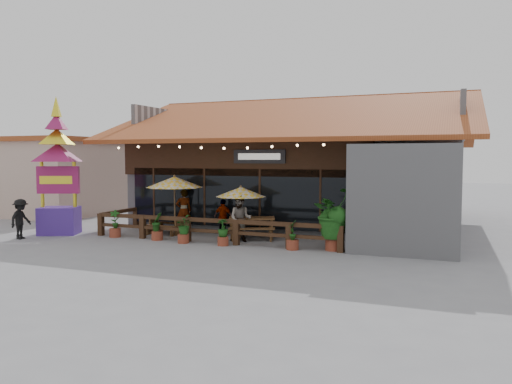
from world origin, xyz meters
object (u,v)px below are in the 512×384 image
at_px(pedestrian, 21,219).
at_px(umbrella_right, 241,192).
at_px(picnic_table_right, 252,224).
at_px(thai_sign_tower, 58,156).
at_px(umbrella_left, 174,182).
at_px(tropical_plant, 334,214).
at_px(picnic_table_left, 166,223).

bearing_deg(pedestrian, umbrella_right, -75.37).
bearing_deg(pedestrian, picnic_table_right, -75.55).
xyz_separation_m(thai_sign_tower, pedestrian, (-0.49, -1.51, -2.43)).
distance_m(umbrella_left, thai_sign_tower, 4.91).
bearing_deg(tropical_plant, umbrella_right, 164.92).
xyz_separation_m(umbrella_left, thai_sign_tower, (-4.50, -1.65, 1.06)).
bearing_deg(thai_sign_tower, pedestrian, -108.12).
distance_m(picnic_table_left, tropical_plant, 7.38).
bearing_deg(picnic_table_right, pedestrian, -158.28).
relative_size(umbrella_right, picnic_table_left, 1.80).
xyz_separation_m(picnic_table_left, picnic_table_right, (3.76, 0.14, 0.11)).
relative_size(umbrella_left, picnic_table_left, 1.94).
bearing_deg(pedestrian, tropical_plant, -87.05).
bearing_deg(picnic_table_left, thai_sign_tower, -157.84).
bearing_deg(pedestrian, umbrella_left, -64.94).
height_order(umbrella_right, picnic_table_left, umbrella_right).
xyz_separation_m(picnic_table_right, tropical_plant, (3.51, -1.19, 0.66)).
bearing_deg(umbrella_left, picnic_table_right, 2.74).
bearing_deg(picnic_table_left, pedestrian, -145.27).
height_order(picnic_table_right, pedestrian, pedestrian).
bearing_deg(tropical_plant, picnic_table_left, 171.83).
xyz_separation_m(umbrella_left, picnic_table_left, (-0.41, 0.02, -1.69)).
relative_size(umbrella_left, picnic_table_right, 1.28).
bearing_deg(picnic_table_left, picnic_table_right, 2.20).
distance_m(umbrella_right, tropical_plant, 4.09).
bearing_deg(umbrella_right, picnic_table_right, 18.15).
distance_m(thai_sign_tower, pedestrian, 2.91).
bearing_deg(thai_sign_tower, umbrella_left, 20.13).
xyz_separation_m(thai_sign_tower, tropical_plant, (11.35, 0.62, -1.98)).
bearing_deg(picnic_table_right, umbrella_left, -177.26).
bearing_deg(thai_sign_tower, picnic_table_left, 22.16).
bearing_deg(pedestrian, picnic_table_left, -62.54).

